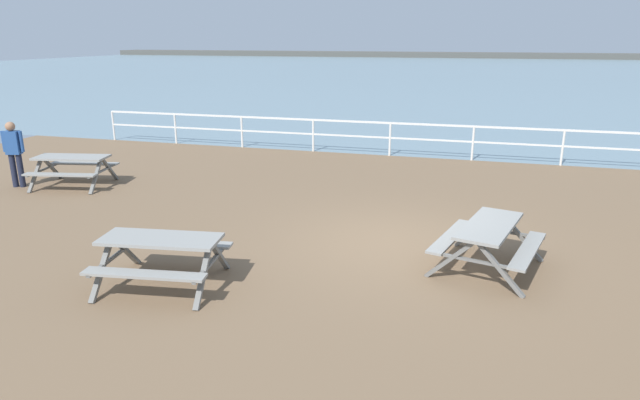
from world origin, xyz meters
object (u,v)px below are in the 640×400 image
(picnic_table_near_left, at_px, (161,249))
(visitor, at_px, (14,150))
(picnic_table_far_left, at_px, (72,164))
(picnic_table_near_right, at_px, (489,235))

(picnic_table_near_left, distance_m, visitor, 7.80)
(picnic_table_near_left, distance_m, picnic_table_far_left, 7.00)
(picnic_table_near_right, height_order, picnic_table_far_left, same)
(picnic_table_near_right, height_order, visitor, visitor)
(picnic_table_far_left, bearing_deg, visitor, -172.14)
(visitor, bearing_deg, picnic_table_far_left, 93.71)
(picnic_table_near_left, bearing_deg, picnic_table_near_right, 14.75)
(picnic_table_near_left, height_order, picnic_table_far_left, same)
(picnic_table_near_right, xyz_separation_m, visitor, (-11.41, 2.11, 0.36))
(picnic_table_near_left, xyz_separation_m, visitor, (-6.62, 4.10, 0.36))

